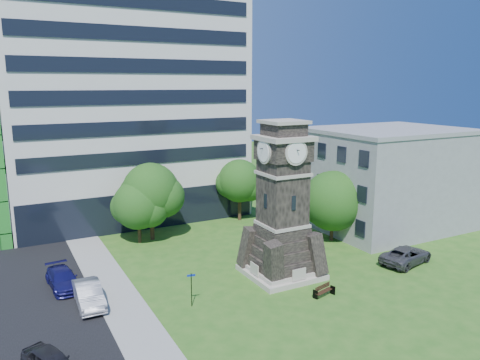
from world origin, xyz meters
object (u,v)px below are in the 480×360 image
car_street_mid (89,294)px  street_sign (191,286)px  clock_tower (282,210)px  park_bench (324,290)px  car_street_north (63,279)px  car_east_lot (406,255)px

car_street_mid → street_sign: bearing=-28.6°
clock_tower → park_bench: (0.54, -4.73, -4.83)m
street_sign → park_bench: bearing=-6.5°
clock_tower → street_sign: clock_tower is taller
car_street_north → park_bench: car_street_north is taller
clock_tower → car_east_lot: 11.89m
car_east_lot → car_street_mid: bearing=67.1°
car_east_lot → street_sign: size_ratio=2.20×
car_east_lot → park_bench: 10.19m
car_street_mid → street_sign: (6.14, -3.46, 0.71)m
park_bench → car_street_mid: bearing=141.5°
clock_tower → street_sign: bearing=-168.2°
clock_tower → car_street_north: bearing=160.7°
street_sign → clock_tower: bearing=23.9°
car_street_mid → car_east_lot: 25.50m
car_street_north → street_sign: size_ratio=1.97×
car_street_north → street_sign: bearing=-49.3°
clock_tower → car_street_mid: (-14.49, 1.71, -4.51)m
street_sign → car_street_north: bearing=147.5°
clock_tower → car_street_mid: bearing=173.3°
car_street_north → park_bench: 19.17m
car_street_mid → car_street_north: (-1.18, 3.78, -0.09)m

